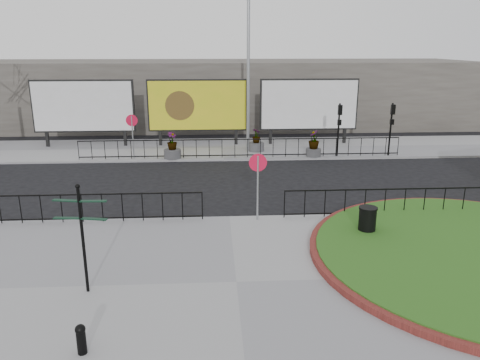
{
  "coord_description": "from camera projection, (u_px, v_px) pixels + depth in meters",
  "views": [
    {
      "loc": [
        -0.56,
        -16.33,
        6.3
      ],
      "look_at": [
        0.43,
        0.73,
        1.31
      ],
      "focal_mm": 35.0,
      "sensor_mm": 36.0,
      "label": 1
    }
  ],
  "objects": [
    {
      "name": "lamp_post",
      "position": [
        248.0,
        71.0,
        26.72
      ],
      "size": [
        0.74,
        0.18,
        9.23
      ],
      "color": "gray",
      "rests_on": "pavement_far"
    },
    {
      "name": "building_backdrop",
      "position": [
        219.0,
        93.0,
        37.83
      ],
      "size": [
        40.0,
        10.0,
        5.0
      ],
      "primitive_type": "cube",
      "color": "#655F58",
      "rests_on": "ground"
    },
    {
      "name": "railing_far",
      "position": [
        241.0,
        148.0,
        26.23
      ],
      "size": [
        18.0,
        0.1,
        1.1
      ],
      "primitive_type": null,
      "color": "black",
      "rests_on": "pavement_far"
    },
    {
      "name": "speed_sign_near",
      "position": [
        258.0,
        172.0,
        16.59
      ],
      "size": [
        0.64,
        0.07,
        2.47
      ],
      "color": "gray",
      "rests_on": "pavement_near"
    },
    {
      "name": "billboard_mid",
      "position": [
        198.0,
        106.0,
        29.06
      ],
      "size": [
        6.2,
        0.31,
        4.1
      ],
      "color": "black",
      "rests_on": "pavement_far"
    },
    {
      "name": "pavement_near",
      "position": [
        236.0,
        284.0,
        12.64
      ],
      "size": [
        30.0,
        10.0,
        0.12
      ],
      "primitive_type": "cube",
      "color": "gray",
      "rests_on": "ground"
    },
    {
      "name": "planter_c",
      "position": [
        314.0,
        145.0,
        26.53
      ],
      "size": [
        0.86,
        0.86,
        1.52
      ],
      "color": "#4C4C4F",
      "rests_on": "pavement_far"
    },
    {
      "name": "planter_b",
      "position": [
        256.0,
        143.0,
        27.94
      ],
      "size": [
        0.95,
        0.95,
        1.35
      ],
      "color": "#4C4C4F",
      "rests_on": "pavement_far"
    },
    {
      "name": "fingerpost_sign",
      "position": [
        82.0,
        228.0,
        11.66
      ],
      "size": [
        1.36,
        0.39,
        2.91
      ],
      "rotation": [
        0.0,
        0.0,
        -0.2
      ],
      "color": "black",
      "rests_on": "pavement_near"
    },
    {
      "name": "ground",
      "position": [
        230.0,
        219.0,
        17.45
      ],
      "size": [
        90.0,
        90.0,
        0.0
      ],
      "primitive_type": "plane",
      "color": "black",
      "rests_on": "ground"
    },
    {
      "name": "speed_sign_far",
      "position": [
        132.0,
        127.0,
        25.64
      ],
      "size": [
        0.64,
        0.07,
        2.47
      ],
      "color": "gray",
      "rests_on": "pavement_far"
    },
    {
      "name": "railing_near_right",
      "position": [
        405.0,
        202.0,
        17.33
      ],
      "size": [
        9.0,
        0.1,
        1.1
      ],
      "primitive_type": null,
      "color": "black",
      "rests_on": "pavement_near"
    },
    {
      "name": "railing_near_left",
      "position": [
        62.0,
        208.0,
        16.64
      ],
      "size": [
        10.0,
        0.1,
        1.1
      ],
      "primitive_type": null,
      "color": "black",
      "rests_on": "pavement_near"
    },
    {
      "name": "bollard",
      "position": [
        81.0,
        338.0,
        9.61
      ],
      "size": [
        0.22,
        0.22,
        0.67
      ],
      "color": "black",
      "rests_on": "pavement_near"
    },
    {
      "name": "billboard_left",
      "position": [
        83.0,
        106.0,
        28.67
      ],
      "size": [
        6.2,
        0.31,
        4.1
      ],
      "color": "black",
      "rests_on": "pavement_far"
    },
    {
      "name": "billboard_right",
      "position": [
        309.0,
        105.0,
        29.46
      ],
      "size": [
        6.2,
        0.31,
        4.1
      ],
      "color": "black",
      "rests_on": "pavement_far"
    },
    {
      "name": "planter_a",
      "position": [
        172.0,
        149.0,
        26.11
      ],
      "size": [
        0.95,
        0.95,
        1.48
      ],
      "color": "#4C4C4F",
      "rests_on": "pavement_far"
    },
    {
      "name": "signal_pole_b",
      "position": [
        392.0,
        121.0,
        26.34
      ],
      "size": [
        0.22,
        0.26,
        3.0
      ],
      "color": "black",
      "rests_on": "pavement_far"
    },
    {
      "name": "signal_pole_a",
      "position": [
        339.0,
        122.0,
        26.17
      ],
      "size": [
        0.22,
        0.26,
        3.0
      ],
      "color": "black",
      "rests_on": "pavement_far"
    },
    {
      "name": "pavement_far",
      "position": [
        223.0,
        149.0,
        28.93
      ],
      "size": [
        44.0,
        6.0,
        0.12
      ],
      "primitive_type": "cube",
      "color": "gray",
      "rests_on": "ground"
    },
    {
      "name": "litter_bin",
      "position": [
        367.0,
        221.0,
        15.51
      ],
      "size": [
        0.61,
        0.61,
        1.01
      ],
      "color": "black",
      "rests_on": "pavement_near"
    }
  ]
}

